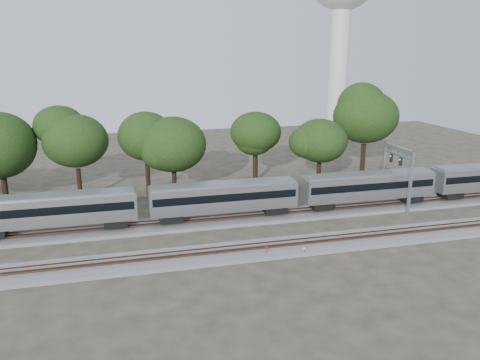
{
  "coord_description": "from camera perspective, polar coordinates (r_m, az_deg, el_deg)",
  "views": [
    {
      "loc": [
        -10.77,
        -48.62,
        20.65
      ],
      "look_at": [
        2.91,
        5.0,
        5.61
      ],
      "focal_mm": 35.0,
      "sensor_mm": 36.0,
      "label": 1
    }
  ],
  "objects": [
    {
      "name": "track_near",
      "position": [
        50.25,
        -0.68,
        -8.8
      ],
      "size": [
        160.0,
        5.0,
        0.73
      ],
      "color": "slate",
      "rests_on": "ground"
    },
    {
      "name": "signal_gantry",
      "position": [
        67.0,
        18.62,
        1.94
      ],
      "size": [
        0.59,
        6.99,
        8.5
      ],
      "color": "gray",
      "rests_on": "ground"
    },
    {
      "name": "switch_stand_red",
      "position": [
        49.65,
        3.28,
        -8.5
      ],
      "size": [
        0.36,
        0.07,
        1.12
      ],
      "rotation": [
        0.0,
        0.0,
        0.07
      ],
      "color": "#512D19",
      "rests_on": "ground"
    },
    {
      "name": "tree_7",
      "position": [
        82.95,
        15.08,
        7.44
      ],
      "size": [
        10.36,
        10.36,
        14.61
      ],
      "color": "black",
      "rests_on": "ground"
    },
    {
      "name": "switch_stand_white",
      "position": [
        50.15,
        7.86,
        -8.5
      ],
      "size": [
        0.31,
        0.06,
        0.96
      ],
      "rotation": [
        0.0,
        0.0,
        0.09
      ],
      "color": "#512D19",
      "rests_on": "ground"
    },
    {
      "name": "tree_6",
      "position": [
        73.19,
        9.75,
        4.74
      ],
      "size": [
        7.78,
        7.78,
        10.96
      ],
      "color": "black",
      "rests_on": "ground"
    },
    {
      "name": "track_far",
      "position": [
        59.31,
        -2.97,
        -4.98
      ],
      "size": [
        160.0,
        5.0,
        0.73
      ],
      "color": "slate",
      "rests_on": "ground"
    },
    {
      "name": "tree_5",
      "position": [
        75.41,
        1.91,
        5.84
      ],
      "size": [
        8.55,
        8.55,
        12.05
      ],
      "color": "black",
      "rests_on": "ground"
    },
    {
      "name": "switch_lever",
      "position": [
        50.07,
        6.0,
        -9.05
      ],
      "size": [
        0.57,
        0.45,
        0.3
      ],
      "primitive_type": "cube",
      "rotation": [
        0.0,
        0.0,
        -0.34
      ],
      "color": "#512D19",
      "rests_on": "ground"
    },
    {
      "name": "train",
      "position": [
        61.36,
        7.29,
        -1.28
      ],
      "size": [
        116.03,
        3.32,
        4.89
      ],
      "color": "#B4B7BB",
      "rests_on": "ground"
    },
    {
      "name": "water_tower",
      "position": [
        113.37,
        12.33,
        20.45
      ],
      "size": [
        15.44,
        15.44,
        42.73
      ],
      "color": "silver",
      "rests_on": "ground"
    },
    {
      "name": "tree_4",
      "position": [
        67.96,
        -8.17,
        4.3
      ],
      "size": [
        8.12,
        8.12,
        11.45
      ],
      "color": "black",
      "rests_on": "ground"
    },
    {
      "name": "tree_3",
      "position": [
        69.43,
        -11.41,
        5.26
      ],
      "size": [
        9.18,
        9.18,
        12.94
      ],
      "color": "black",
      "rests_on": "ground"
    },
    {
      "name": "ground",
      "position": [
        53.92,
        -1.7,
        -7.32
      ],
      "size": [
        160.0,
        160.0,
        0.0
      ],
      "primitive_type": "plane",
      "color": "#383328",
      "rests_on": "ground"
    },
    {
      "name": "tree_2",
      "position": [
        69.59,
        -19.42,
        4.51
      ],
      "size": [
        8.93,
        8.93,
        12.59
      ],
      "color": "black",
      "rests_on": "ground"
    }
  ]
}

